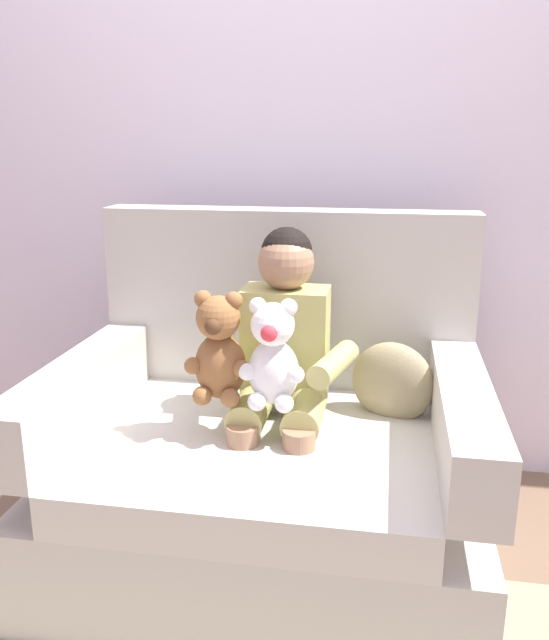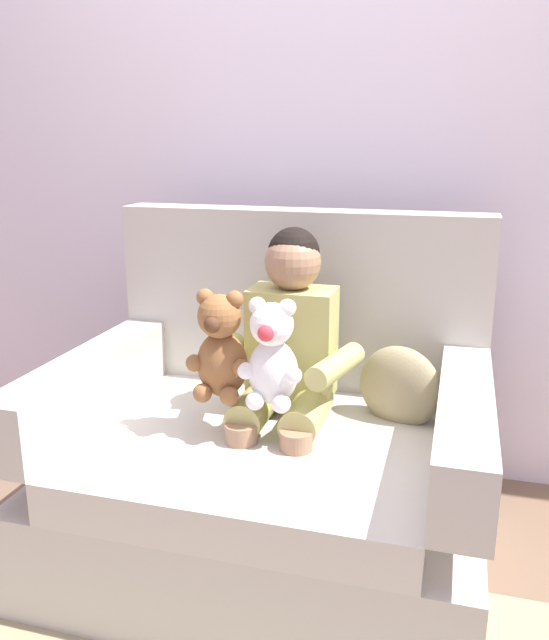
{
  "view_description": "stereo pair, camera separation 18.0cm",
  "coord_description": "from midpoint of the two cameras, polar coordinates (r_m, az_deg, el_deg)",
  "views": [
    {
      "loc": [
        0.34,
        -1.76,
        1.28
      ],
      "look_at": [
        0.04,
        -0.05,
        0.79
      ],
      "focal_mm": 36.81,
      "sensor_mm": 36.0,
      "label": 1
    },
    {
      "loc": [
        0.51,
        -1.72,
        1.28
      ],
      "look_at": [
        0.04,
        -0.05,
        0.79
      ],
      "focal_mm": 36.81,
      "sensor_mm": 36.0,
      "label": 2
    }
  ],
  "objects": [
    {
      "name": "plush_brown",
      "position": [
        1.86,
        -7.61,
        -2.66
      ],
      "size": [
        0.19,
        0.15,
        0.32
      ],
      "rotation": [
        0.0,
        0.0,
        -0.13
      ],
      "color": "brown",
      "rests_on": "armchair"
    },
    {
      "name": "seated_child",
      "position": [
        1.96,
        -1.95,
        -2.91
      ],
      "size": [
        0.45,
        0.39,
        0.82
      ],
      "rotation": [
        0.0,
        0.0,
        -0.03
      ],
      "color": "tan",
      "rests_on": "armchair"
    },
    {
      "name": "back_wall",
      "position": [
        2.54,
        0.38,
        16.14
      ],
      "size": [
        6.0,
        0.1,
        2.6
      ],
      "primitive_type": "cube",
      "color": "silver",
      "rests_on": "ground"
    },
    {
      "name": "armchair",
      "position": [
        2.08,
        -3.04,
        -11.9
      ],
      "size": [
        1.26,
        0.97,
        1.05
      ],
      "color": "#BCB7AD",
      "rests_on": "ground"
    },
    {
      "name": "plush_white",
      "position": [
        1.81,
        -3.0,
        -3.23
      ],
      "size": [
        0.18,
        0.15,
        0.31
      ],
      "rotation": [
        0.0,
        0.0,
        0.32
      ],
      "color": "white",
      "rests_on": "armchair"
    },
    {
      "name": "ground_plane",
      "position": [
        2.2,
        -3.25,
        -19.9
      ],
      "size": [
        8.0,
        8.0,
        0.0
      ],
      "primitive_type": "plane",
      "color": "brown"
    },
    {
      "name": "throw_pillow",
      "position": [
        2.06,
        7.76,
        -5.47
      ],
      "size": [
        0.28,
        0.19,
        0.26
      ],
      "primitive_type": "ellipsoid",
      "rotation": [
        0.0,
        0.0,
        -0.3
      ],
      "color": "#998C66",
      "rests_on": "armchair"
    }
  ]
}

